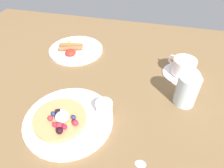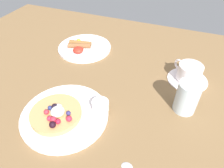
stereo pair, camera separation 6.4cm
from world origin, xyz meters
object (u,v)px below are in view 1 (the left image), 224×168
(pancake_plate, at_px, (69,119))
(coffee_saucer, at_px, (182,73))
(coffee_cup, at_px, (184,66))
(water_glass, at_px, (187,90))
(breakfast_plate, at_px, (76,50))
(syrup_ramekin, at_px, (104,106))

(pancake_plate, distance_m, coffee_saucer, 0.44)
(coffee_saucer, bearing_deg, coffee_cup, 143.56)
(coffee_cup, xyz_separation_m, water_glass, (0.00, -0.15, 0.01))
(pancake_plate, bearing_deg, coffee_saucer, 43.44)
(breakfast_plate, bearing_deg, pancake_plate, -71.61)
(syrup_ramekin, xyz_separation_m, breakfast_plate, (-0.21, 0.31, -0.02))
(pancake_plate, height_order, water_glass, water_glass)
(syrup_ramekin, xyz_separation_m, coffee_saucer, (0.23, 0.25, -0.02))
(coffee_cup, bearing_deg, syrup_ramekin, -132.30)
(syrup_ramekin, height_order, breakfast_plate, syrup_ramekin)
(breakfast_plate, height_order, coffee_cup, coffee_cup)
(pancake_plate, xyz_separation_m, water_glass, (0.33, 0.16, 0.04))
(pancake_plate, relative_size, coffee_saucer, 1.83)
(water_glass, bearing_deg, pancake_plate, -154.02)
(syrup_ramekin, xyz_separation_m, coffee_cup, (0.23, 0.25, 0.01))
(syrup_ramekin, distance_m, water_glass, 0.26)
(breakfast_plate, xyz_separation_m, coffee_saucer, (0.44, -0.06, -0.00))
(syrup_ramekin, height_order, coffee_saucer, syrup_ramekin)
(breakfast_plate, bearing_deg, water_glass, -24.72)
(breakfast_plate, relative_size, coffee_saucer, 1.62)
(breakfast_plate, height_order, coffee_saucer, breakfast_plate)
(syrup_ramekin, distance_m, coffee_saucer, 0.34)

